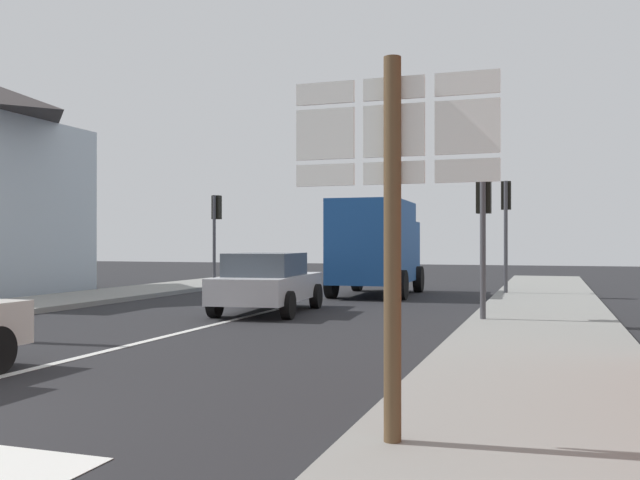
{
  "coord_description": "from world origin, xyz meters",
  "views": [
    {
      "loc": [
        6.66,
        -4.57,
        1.72
      ],
      "look_at": [
        0.68,
        13.37,
        1.8
      ],
      "focal_mm": 38.7,
      "sensor_mm": 36.0,
      "label": 1
    }
  ],
  "objects_px": {
    "sedan_far": "(268,282)",
    "traffic_light_near_right": "(483,210)",
    "traffic_light_far_right": "(506,211)",
    "traffic_light_far_left": "(216,219)",
    "route_sign_post": "(393,207)",
    "delivery_truck": "(376,245)"
  },
  "relations": [
    {
      "from": "delivery_truck",
      "to": "traffic_light_far_right",
      "type": "relative_size",
      "value": 1.38
    },
    {
      "from": "delivery_truck",
      "to": "route_sign_post",
      "type": "bearing_deg",
      "value": -75.76
    },
    {
      "from": "traffic_light_far_left",
      "to": "traffic_light_far_right",
      "type": "height_order",
      "value": "traffic_light_far_right"
    },
    {
      "from": "traffic_light_far_left",
      "to": "traffic_light_far_right",
      "type": "xyz_separation_m",
      "value": [
        10.7,
        -0.87,
        0.12
      ]
    },
    {
      "from": "delivery_truck",
      "to": "traffic_light_far_right",
      "type": "xyz_separation_m",
      "value": [
        4.06,
        0.77,
        1.07
      ]
    },
    {
      "from": "traffic_light_far_left",
      "to": "traffic_light_far_right",
      "type": "relative_size",
      "value": 0.96
    },
    {
      "from": "traffic_light_far_right",
      "to": "delivery_truck",
      "type": "bearing_deg",
      "value": -169.31
    },
    {
      "from": "delivery_truck",
      "to": "route_sign_post",
      "type": "distance_m",
      "value": 17.02
    },
    {
      "from": "sedan_far",
      "to": "route_sign_post",
      "type": "height_order",
      "value": "route_sign_post"
    },
    {
      "from": "traffic_light_near_right",
      "to": "sedan_far",
      "type": "bearing_deg",
      "value": 170.71
    },
    {
      "from": "route_sign_post",
      "to": "traffic_light_far_right",
      "type": "bearing_deg",
      "value": 90.42
    },
    {
      "from": "route_sign_post",
      "to": "traffic_light_near_right",
      "type": "distance_m",
      "value": 9.39
    },
    {
      "from": "route_sign_post",
      "to": "traffic_light_far_left",
      "type": "distance_m",
      "value": 21.12
    },
    {
      "from": "traffic_light_far_left",
      "to": "traffic_light_near_right",
      "type": "height_order",
      "value": "traffic_light_far_left"
    },
    {
      "from": "traffic_light_far_left",
      "to": "traffic_light_near_right",
      "type": "xyz_separation_m",
      "value": [
        10.7,
        -8.75,
        -0.21
      ]
    },
    {
      "from": "sedan_far",
      "to": "traffic_light_near_right",
      "type": "xyz_separation_m",
      "value": [
        5.25,
        -0.86,
        1.64
      ]
    },
    {
      "from": "traffic_light_far_left",
      "to": "traffic_light_far_right",
      "type": "bearing_deg",
      "value": -4.65
    },
    {
      "from": "route_sign_post",
      "to": "traffic_light_near_right",
      "type": "relative_size",
      "value": 0.99
    },
    {
      "from": "route_sign_post",
      "to": "sedan_far",
      "type": "bearing_deg",
      "value": 117.72
    },
    {
      "from": "traffic_light_far_right",
      "to": "traffic_light_near_right",
      "type": "bearing_deg",
      "value": -90.0
    },
    {
      "from": "traffic_light_far_left",
      "to": "traffic_light_near_right",
      "type": "distance_m",
      "value": 13.82
    },
    {
      "from": "route_sign_post",
      "to": "traffic_light_near_right",
      "type": "xyz_separation_m",
      "value": [
        -0.13,
        9.38,
        0.39
      ]
    }
  ]
}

